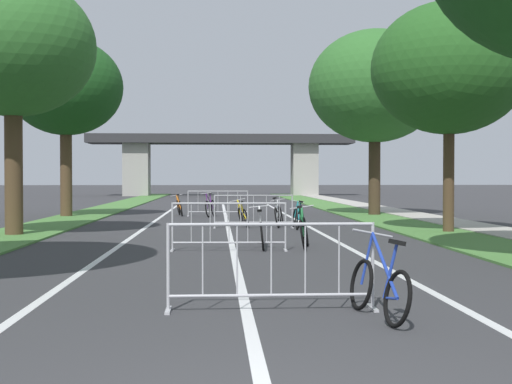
{
  "coord_description": "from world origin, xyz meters",
  "views": [
    {
      "loc": [
        -0.34,
        -4.27,
        1.59
      ],
      "look_at": [
        0.99,
        20.09,
        1.09
      ],
      "focal_mm": 49.78,
      "sensor_mm": 36.0,
      "label": 1
    }
  ],
  "objects_px": {
    "crowd_barrier_fourth": "(218,204)",
    "bicycle_purple_2": "(210,208)",
    "tree_left_cypress_far": "(66,88)",
    "tree_right_maple_mid": "(449,69)",
    "bicycle_silver_4": "(279,215)",
    "bicycle_yellow_5": "(243,216)",
    "crowd_barrier_nearest": "(271,267)",
    "crowd_barrier_second": "(229,227)",
    "bicycle_white_6": "(262,232)",
    "tree_left_oak_near": "(13,48)",
    "crowd_barrier_third": "(253,211)",
    "bicycle_teal_1": "(297,217)",
    "bicycle_orange_7": "(179,207)",
    "bicycle_blue_3": "(379,287)",
    "tree_right_pine_far": "(375,87)",
    "bicycle_green_0": "(304,232)"
  },
  "relations": [
    {
      "from": "crowd_barrier_fourth",
      "to": "bicycle_purple_2",
      "type": "xyz_separation_m",
      "value": [
        -0.31,
        -0.44,
        -0.15
      ]
    },
    {
      "from": "tree_right_maple_mid",
      "to": "bicycle_purple_2",
      "type": "xyz_separation_m",
      "value": [
        -6.9,
        8.82,
        -4.32
      ]
    },
    {
      "from": "bicycle_green_0",
      "to": "bicycle_blue_3",
      "type": "relative_size",
      "value": 1.04
    },
    {
      "from": "bicycle_silver_4",
      "to": "bicycle_yellow_5",
      "type": "relative_size",
      "value": 1.06
    },
    {
      "from": "tree_right_maple_mid",
      "to": "tree_left_cypress_far",
      "type": "bearing_deg",
      "value": 144.77
    },
    {
      "from": "tree_left_cypress_far",
      "to": "bicycle_white_6",
      "type": "height_order",
      "value": "tree_left_cypress_far"
    },
    {
      "from": "bicycle_green_0",
      "to": "bicycle_white_6",
      "type": "height_order",
      "value": "bicycle_green_0"
    },
    {
      "from": "crowd_barrier_nearest",
      "to": "bicycle_orange_7",
      "type": "height_order",
      "value": "crowd_barrier_nearest"
    },
    {
      "from": "crowd_barrier_second",
      "to": "crowd_barrier_fourth",
      "type": "height_order",
      "value": "same"
    },
    {
      "from": "tree_right_maple_mid",
      "to": "crowd_barrier_second",
      "type": "distance_m",
      "value": 8.9
    },
    {
      "from": "bicycle_blue_3",
      "to": "crowd_barrier_nearest",
      "type": "bearing_deg",
      "value": 144.9
    },
    {
      "from": "bicycle_teal_1",
      "to": "bicycle_orange_7",
      "type": "distance_m",
      "value": 8.81
    },
    {
      "from": "crowd_barrier_nearest",
      "to": "tree_left_oak_near",
      "type": "bearing_deg",
      "value": 118.93
    },
    {
      "from": "bicycle_yellow_5",
      "to": "crowd_barrier_third",
      "type": "bearing_deg",
      "value": -65.36
    },
    {
      "from": "crowd_barrier_fourth",
      "to": "bicycle_orange_7",
      "type": "height_order",
      "value": "crowd_barrier_fourth"
    },
    {
      "from": "crowd_barrier_nearest",
      "to": "bicycle_teal_1",
      "type": "height_order",
      "value": "crowd_barrier_nearest"
    },
    {
      "from": "bicycle_white_6",
      "to": "bicycle_yellow_5",
      "type": "bearing_deg",
      "value": 94.6
    },
    {
      "from": "crowd_barrier_fourth",
      "to": "bicycle_orange_7",
      "type": "relative_size",
      "value": 1.52
    },
    {
      "from": "tree_left_oak_near",
      "to": "tree_right_pine_far",
      "type": "xyz_separation_m",
      "value": [
        12.09,
        9.75,
        0.28
      ]
    },
    {
      "from": "tree_left_oak_near",
      "to": "crowd_barrier_third",
      "type": "height_order",
      "value": "tree_left_oak_near"
    },
    {
      "from": "crowd_barrier_nearest",
      "to": "bicycle_yellow_5",
      "type": "relative_size",
      "value": 1.59
    },
    {
      "from": "tree_right_pine_far",
      "to": "crowd_barrier_second",
      "type": "distance_m",
      "value": 16.08
    },
    {
      "from": "bicycle_white_6",
      "to": "crowd_barrier_fourth",
      "type": "bearing_deg",
      "value": 97.35
    },
    {
      "from": "tree_left_cypress_far",
      "to": "bicycle_orange_7",
      "type": "distance_m",
      "value": 6.65
    },
    {
      "from": "bicycle_white_6",
      "to": "bicycle_orange_7",
      "type": "bearing_deg",
      "value": 103.75
    },
    {
      "from": "crowd_barrier_nearest",
      "to": "bicycle_green_0",
      "type": "distance_m",
      "value": 7.42
    },
    {
      "from": "bicycle_silver_4",
      "to": "bicycle_orange_7",
      "type": "bearing_deg",
      "value": 128.86
    },
    {
      "from": "bicycle_silver_4",
      "to": "bicycle_yellow_5",
      "type": "xyz_separation_m",
      "value": [
        -1.15,
        0.05,
        -0.02
      ]
    },
    {
      "from": "bicycle_purple_2",
      "to": "bicycle_yellow_5",
      "type": "xyz_separation_m",
      "value": [
        1.1,
        -6.01,
        -0.03
      ]
    },
    {
      "from": "bicycle_silver_4",
      "to": "tree_left_cypress_far",
      "type": "bearing_deg",
      "value": 154.16
    },
    {
      "from": "tree_right_pine_far",
      "to": "bicycle_orange_7",
      "type": "xyz_separation_m",
      "value": [
        -8.15,
        0.34,
        -5.02
      ]
    },
    {
      "from": "tree_left_oak_near",
      "to": "tree_right_pine_far",
      "type": "distance_m",
      "value": 15.53
    },
    {
      "from": "bicycle_green_0",
      "to": "crowd_barrier_second",
      "type": "bearing_deg",
      "value": -157.33
    },
    {
      "from": "crowd_barrier_fourth",
      "to": "bicycle_purple_2",
      "type": "relative_size",
      "value": 1.55
    },
    {
      "from": "crowd_barrier_nearest",
      "to": "crowd_barrier_second",
      "type": "xyz_separation_m",
      "value": [
        -0.39,
        6.93,
        0.0
      ]
    },
    {
      "from": "crowd_barrier_third",
      "to": "bicycle_purple_2",
      "type": "height_order",
      "value": "crowd_barrier_third"
    },
    {
      "from": "bicycle_yellow_5",
      "to": "tree_left_cypress_far",
      "type": "bearing_deg",
      "value": 130.27
    },
    {
      "from": "bicycle_purple_2",
      "to": "bicycle_yellow_5",
      "type": "relative_size",
      "value": 1.03
    },
    {
      "from": "bicycle_teal_1",
      "to": "tree_left_cypress_far",
      "type": "bearing_deg",
      "value": 139.01
    },
    {
      "from": "tree_right_maple_mid",
      "to": "bicycle_purple_2",
      "type": "height_order",
      "value": "tree_right_maple_mid"
    },
    {
      "from": "bicycle_blue_3",
      "to": "tree_left_oak_near",
      "type": "bearing_deg",
      "value": 112.25
    },
    {
      "from": "bicycle_white_6",
      "to": "bicycle_silver_4",
      "type": "bearing_deg",
      "value": 85.14
    },
    {
      "from": "tree_left_cypress_far",
      "to": "tree_right_maple_mid",
      "type": "height_order",
      "value": "tree_left_cypress_far"
    },
    {
      "from": "crowd_barrier_second",
      "to": "crowd_barrier_third",
      "type": "height_order",
      "value": "same"
    },
    {
      "from": "tree_left_oak_near",
      "to": "bicycle_orange_7",
      "type": "distance_m",
      "value": 11.83
    },
    {
      "from": "bicycle_blue_3",
      "to": "bicycle_yellow_5",
      "type": "bearing_deg",
      "value": 83.97
    },
    {
      "from": "crowd_barrier_fourth",
      "to": "bicycle_orange_7",
      "type": "distance_m",
      "value": 1.68
    },
    {
      "from": "tree_left_cypress_far",
      "to": "bicycle_silver_4",
      "type": "height_order",
      "value": "tree_left_cypress_far"
    },
    {
      "from": "crowd_barrier_fourth",
      "to": "bicycle_green_0",
      "type": "relative_size",
      "value": 1.46
    },
    {
      "from": "bicycle_teal_1",
      "to": "tree_right_maple_mid",
      "type": "bearing_deg",
      "value": -25.48
    }
  ]
}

